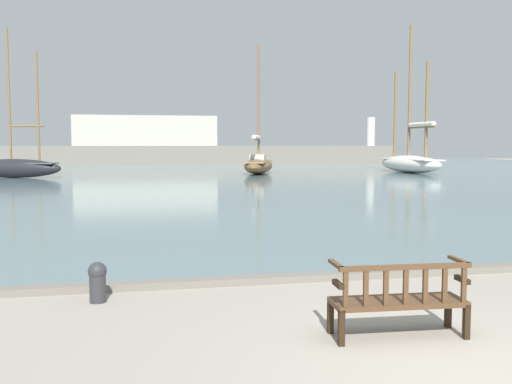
{
  "coord_description": "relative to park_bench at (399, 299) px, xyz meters",
  "views": [
    {
      "loc": [
        -3.21,
        -5.26,
        2.3
      ],
      "look_at": [
        -0.11,
        10.0,
        1.0
      ],
      "focal_mm": 40.0,
      "sensor_mm": 36.0,
      "label": 1
    }
  ],
  "objects": [
    {
      "name": "sailboat_mid_port",
      "position": [
        -11.32,
        34.54,
        0.41
      ],
      "size": [
        7.84,
        3.56,
        9.84
      ],
      "color": "black",
      "rests_on": "harbor_water"
    },
    {
      "name": "ground_plane",
      "position": [
        0.22,
        -0.91,
        -0.47
      ],
      "size": [
        160.0,
        160.0,
        0.0
      ],
      "primitive_type": "plane",
      "color": "gray"
    },
    {
      "name": "sailboat_outer_starboard",
      "position": [
        5.94,
        36.73,
        0.36
      ],
      "size": [
        4.28,
        9.06,
        9.8
      ],
      "color": "brown",
      "rests_on": "harbor_water"
    },
    {
      "name": "harbor_water",
      "position": [
        0.22,
        43.09,
        -0.43
      ],
      "size": [
        100.0,
        80.0,
        0.08
      ],
      "primitive_type": "cube",
      "color": "slate",
      "rests_on": "ground"
    },
    {
      "name": "far_breakwater",
      "position": [
        -0.25,
        56.36,
        1.35
      ],
      "size": [
        51.38,
        2.4,
        5.45
      ],
      "color": "slate",
      "rests_on": "ground"
    },
    {
      "name": "mooring_bollard",
      "position": [
        -3.63,
        2.28,
        -0.14
      ],
      "size": [
        0.27,
        0.27,
        0.59
      ],
      "color": "#2D2D33",
      "rests_on": "ground"
    },
    {
      "name": "sailboat_nearest_port",
      "position": [
        18.0,
        35.71,
        0.58
      ],
      "size": [
        2.75,
        8.52,
        11.55
      ],
      "color": "silver",
      "rests_on": "harbor_water"
    },
    {
      "name": "quay_edge_kerb",
      "position": [
        0.22,
        2.94,
        -0.41
      ],
      "size": [
        40.0,
        0.3,
        0.12
      ],
      "primitive_type": "cube",
      "color": "slate",
      "rests_on": "ground"
    },
    {
      "name": "park_bench",
      "position": [
        0.0,
        0.0,
        0.0
      ],
      "size": [
        1.62,
        0.6,
        0.92
      ],
      "color": "black",
      "rests_on": "ground"
    }
  ]
}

